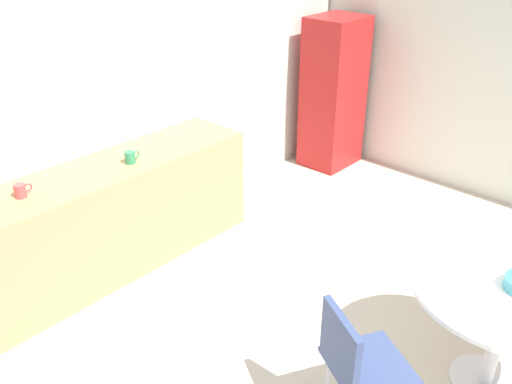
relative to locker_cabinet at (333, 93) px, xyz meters
The scene contains 7 objects.
wall_back 2.63m from the locker_cabinet, 169.99° to the left, with size 6.00×0.10×2.60m, color silver.
counter_block 2.89m from the locker_cabinet, behind, with size 2.41×0.60×0.90m, color tan.
locker_cabinet is the anchor object (origin of this frame).
round_table 3.40m from the locker_cabinet, 127.51° to the right, with size 1.11×1.11×0.76m.
chair_navy 3.68m from the locker_cabinet, 142.67° to the right, with size 0.57×0.57×0.83m.
mug_white 3.53m from the locker_cabinet, behind, with size 0.13×0.08×0.09m.
mug_green 2.70m from the locker_cabinet, behind, with size 0.13×0.08×0.09m.
Camera 1 is at (-2.30, -0.73, 2.67)m, focal length 37.99 mm.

